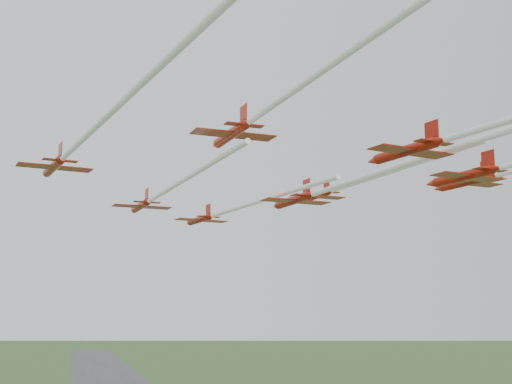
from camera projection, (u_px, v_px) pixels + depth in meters
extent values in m
cylinder|color=#A01708|center=(199.00, 220.00, 115.23)|extent=(2.82, 8.15, 1.05)
cone|color=#A01708|center=(188.00, 223.00, 119.54)|extent=(1.40, 1.91, 1.05)
cone|color=#A01708|center=(211.00, 216.00, 111.17)|extent=(1.18, 1.33, 0.95)
ellipsoid|color=black|center=(195.00, 219.00, 116.97)|extent=(0.59, 0.97, 0.31)
cube|color=#A01708|center=(201.00, 220.00, 114.52)|extent=(8.74, 4.28, 0.10)
cube|color=#A01708|center=(209.00, 217.00, 111.96)|extent=(3.98, 1.96, 0.08)
cube|color=#A01708|center=(208.00, 210.00, 112.31)|extent=(0.47, 1.70, 1.91)
cylinder|color=white|center=(265.00, 199.00, 95.29)|extent=(8.32, 34.44, 0.57)
cylinder|color=#A01708|center=(141.00, 206.00, 98.13)|extent=(2.05, 7.70, 0.99)
cone|color=#A01708|center=(133.00, 210.00, 102.34)|extent=(1.20, 1.74, 0.99)
cone|color=#A01708|center=(148.00, 201.00, 94.16)|extent=(1.04, 1.19, 0.90)
ellipsoid|color=black|center=(138.00, 205.00, 99.83)|extent=(0.49, 0.90, 0.29)
cube|color=#A01708|center=(142.00, 207.00, 97.44)|extent=(8.15, 3.42, 0.09)
cube|color=#A01708|center=(147.00, 202.00, 94.94)|extent=(3.71, 1.57, 0.07)
cube|color=#A01708|center=(147.00, 195.00, 95.28)|extent=(0.32, 1.61, 1.80)
cylinder|color=white|center=(189.00, 177.00, 77.78)|extent=(5.44, 34.72, 0.54)
cylinder|color=#A01708|center=(315.00, 196.00, 111.35)|extent=(2.37, 8.44, 1.08)
cone|color=#A01708|center=(301.00, 201.00, 115.94)|extent=(1.35, 1.92, 1.08)
cone|color=#A01708|center=(330.00, 191.00, 107.03)|extent=(1.16, 1.32, 0.99)
ellipsoid|color=black|center=(309.00, 195.00, 113.20)|extent=(0.55, 0.99, 0.32)
cube|color=#A01708|center=(318.00, 197.00, 110.60)|extent=(8.96, 3.87, 0.10)
cube|color=#A01708|center=(327.00, 192.00, 107.88)|extent=(4.08, 1.78, 0.08)
cube|color=#A01708|center=(327.00, 185.00, 108.24)|extent=(0.37, 1.77, 1.97)
cylinder|color=white|center=(396.00, 170.00, 91.34)|extent=(5.79, 33.28, 0.59)
cylinder|color=#A01708|center=(54.00, 167.00, 77.13)|extent=(2.57, 7.65, 0.99)
cone|color=#A01708|center=(46.00, 174.00, 81.20)|extent=(1.30, 1.78, 0.99)
cone|color=#A01708|center=(62.00, 159.00, 73.31)|extent=(1.10, 1.24, 0.90)
ellipsoid|color=black|center=(50.00, 167.00, 78.77)|extent=(0.55, 0.91, 0.29)
cube|color=#A01708|center=(55.00, 167.00, 76.46)|extent=(8.20, 3.94, 0.09)
cube|color=#A01708|center=(60.00, 160.00, 74.06)|extent=(3.73, 1.81, 0.07)
cube|color=#A01708|center=(60.00, 152.00, 74.39)|extent=(0.43, 1.60, 1.79)
cylinder|color=white|center=(140.00, 85.00, 49.87)|extent=(11.54, 51.17, 0.54)
cylinder|color=#A01708|center=(293.00, 200.00, 92.34)|extent=(2.53, 8.71, 1.12)
cone|color=#A01708|center=(276.00, 206.00, 97.06)|extent=(1.41, 1.99, 1.12)
cone|color=#A01708|center=(311.00, 194.00, 87.90)|extent=(1.20, 1.37, 1.02)
ellipsoid|color=black|center=(286.00, 200.00, 94.24)|extent=(0.58, 1.02, 0.33)
cube|color=#A01708|center=(296.00, 201.00, 91.56)|extent=(9.27, 4.09, 0.10)
cube|color=#A01708|center=(307.00, 196.00, 88.77)|extent=(4.22, 1.88, 0.08)
cube|color=#A01708|center=(306.00, 187.00, 89.14)|extent=(0.40, 1.82, 2.03)
cylinder|color=white|center=(424.00, 158.00, 67.51)|extent=(7.89, 43.64, 0.61)
cylinder|color=#A01708|center=(465.00, 182.00, 99.13)|extent=(3.09, 9.37, 1.21)
cone|color=#A01708|center=(438.00, 189.00, 104.12)|extent=(1.58, 2.18, 1.21)
cone|color=#A01708|center=(493.00, 175.00, 94.44)|extent=(1.34, 1.51, 1.10)
ellipsoid|color=black|center=(454.00, 182.00, 101.15)|extent=(0.66, 1.11, 0.35)
cube|color=#A01708|center=(470.00, 183.00, 98.31)|extent=(10.02, 4.76, 0.11)
cube|color=#A01708|center=(488.00, 177.00, 95.36)|extent=(4.56, 2.18, 0.09)
cube|color=#A01708|center=(486.00, 168.00, 95.76)|extent=(0.51, 1.95, 2.19)
cylinder|color=#A01708|center=(231.00, 134.00, 69.39)|extent=(2.01, 7.99, 1.02)
cone|color=#A01708|center=(215.00, 145.00, 73.78)|extent=(1.23, 1.79, 1.02)
cone|color=#A01708|center=(248.00, 123.00, 65.25)|extent=(1.07, 1.23, 0.93)
ellipsoid|color=black|center=(225.00, 135.00, 71.16)|extent=(0.50, 0.93, 0.30)
cube|color=#A01708|center=(234.00, 135.00, 68.66)|extent=(8.44, 3.43, 0.09)
cube|color=#A01708|center=(244.00, 125.00, 66.06)|extent=(3.84, 1.58, 0.07)
cube|color=#A01708|center=(243.00, 115.00, 66.41)|extent=(0.30, 1.68, 1.86)
cylinder|color=white|center=(336.00, 61.00, 49.48)|extent=(4.76, 33.21, 0.56)
cylinder|color=#A01708|center=(463.00, 176.00, 80.36)|extent=(3.19, 8.78, 1.13)
cone|color=#A01708|center=(431.00, 184.00, 84.96)|extent=(1.54, 2.07, 1.13)
cone|color=#A01708|center=(497.00, 168.00, 76.02)|extent=(1.30, 1.45, 1.03)
ellipsoid|color=black|center=(450.00, 176.00, 82.22)|extent=(0.65, 1.05, 0.33)
cube|color=#A01708|center=(469.00, 177.00, 79.60)|extent=(9.44, 4.76, 0.10)
cube|color=#A01708|center=(490.00, 170.00, 76.87)|extent=(4.30, 2.18, 0.08)
cube|color=#A01708|center=(488.00, 160.00, 77.25)|extent=(0.54, 1.83, 2.06)
cylinder|color=#A01708|center=(406.00, 151.00, 64.38)|extent=(2.99, 7.89, 1.02)
cone|color=#A01708|center=(373.00, 161.00, 68.49)|extent=(1.41, 1.87, 1.02)
cone|color=#A01708|center=(441.00, 140.00, 60.51)|extent=(1.18, 1.31, 0.93)
ellipsoid|color=black|center=(392.00, 151.00, 66.04)|extent=(0.60, 0.95, 0.30)
cube|color=#A01708|center=(411.00, 152.00, 63.70)|extent=(8.51, 4.41, 0.09)
cube|color=#A01708|center=(434.00, 142.00, 61.27)|extent=(3.87, 2.02, 0.07)
cube|color=#A01708|center=(432.00, 131.00, 61.60)|extent=(0.51, 1.64, 1.86)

